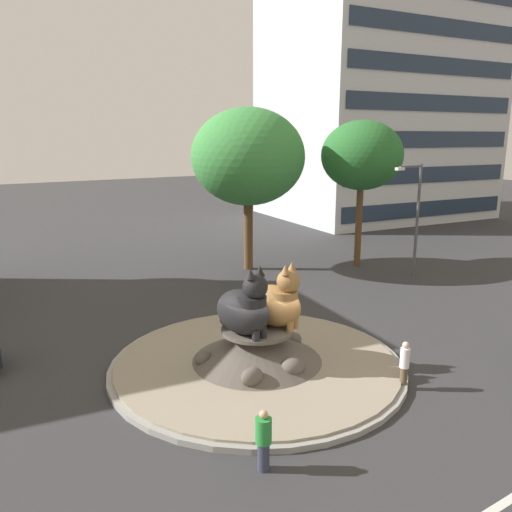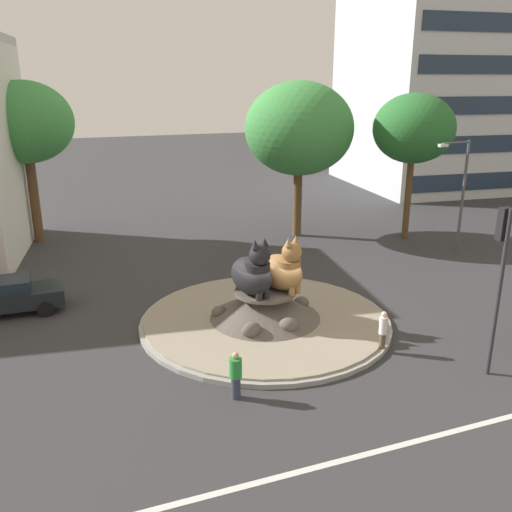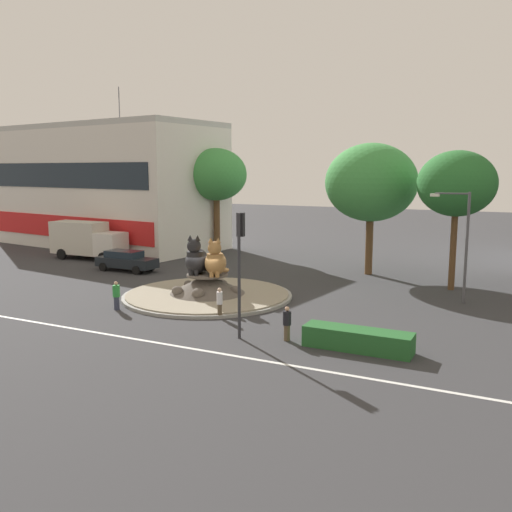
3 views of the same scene
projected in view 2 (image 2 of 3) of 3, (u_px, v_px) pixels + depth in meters
ground_plane at (265, 323)px, 22.13m from camera, size 160.00×160.00×0.00m
lane_centreline at (381, 450)px, 14.51m from camera, size 112.00×0.20×0.01m
roundabout_island at (265, 312)px, 21.98m from camera, size 10.08×10.08×1.42m
cat_statue_black at (253, 274)px, 21.03m from camera, size 1.80×2.63×2.36m
cat_statue_tabby at (283, 270)px, 21.50m from camera, size 1.98×2.47×2.28m
traffic_light_mast at (500, 262)px, 17.20m from camera, size 0.34×0.46×5.66m
office_tower at (467, 49)px, 48.85m from camera, size 20.78×16.70×24.03m
broadleaf_tree_behind_island at (25, 123)px, 31.25m from camera, size 5.51×5.51×9.44m
second_tree_near_tower at (299, 129)px, 32.58m from camera, size 6.53×6.53×9.40m
third_tree_left at (414, 129)px, 32.05m from camera, size 4.79×4.79×8.72m
streetlight_arm at (460, 188)px, 30.13m from camera, size 2.16×0.36×6.31m
pedestrian_white_shirt at (383, 331)px, 19.49m from camera, size 0.30×0.30×1.60m
pedestrian_green_shirt at (236, 375)px, 16.67m from camera, size 0.39×0.39×1.57m
sedan_on_far_lane at (3, 296)px, 22.73m from camera, size 4.73×1.94×1.53m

